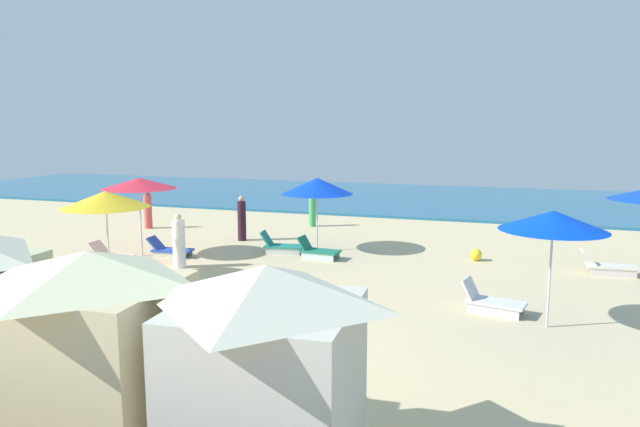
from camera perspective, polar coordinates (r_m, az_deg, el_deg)
ground_plane at (r=12.05m, az=-10.84°, el=-12.23°), size 60.00×60.00×0.00m
ocean at (r=33.55m, az=8.45°, el=1.50°), size 60.00×13.97×0.12m
cabana_1 at (r=8.43m, az=-21.44°, el=-12.11°), size 2.51×2.31×2.68m
cabana_2 at (r=7.25m, az=-5.20°, el=-15.04°), size 2.40×2.31×2.67m
lounge_chair_0_0 at (r=18.60m, az=26.39°, el=-4.64°), size 1.54×0.66×0.70m
umbrella_1 at (r=16.63m, az=-20.29°, el=1.31°), size 2.32×2.32×2.51m
umbrella_2 at (r=19.59m, az=-17.35°, el=2.85°), size 2.38×2.38×2.57m
lounge_chair_2_0 at (r=19.58m, az=-14.57°, el=-3.44°), size 1.48×0.73×0.64m
lounge_chair_2_1 at (r=19.07m, az=-19.84°, el=-3.92°), size 1.32×0.70×0.68m
umbrella_3 at (r=19.51m, az=-0.27°, el=2.72°), size 2.41×2.41×2.49m
lounge_chair_3_0 at (r=18.65m, az=-0.24°, el=-3.67°), size 1.38×0.73×0.70m
lounge_chair_3_1 at (r=19.46m, az=-3.88°, el=-3.16°), size 1.48×0.80×0.74m
umbrella_4 at (r=12.97m, az=21.92°, el=-0.66°), size 2.21×2.21×2.51m
lounge_chair_4_0 at (r=14.03m, az=16.44°, el=-8.27°), size 1.50×0.92×0.73m
beachgoer_0 at (r=24.37m, az=-0.75°, el=0.40°), size 0.41×0.41×1.52m
beachgoer_1 at (r=24.94m, az=-16.53°, el=0.33°), size 0.37×0.37×1.62m
beachgoer_2 at (r=21.62m, az=-7.69°, el=-0.60°), size 0.44×0.44×1.66m
beachgoer_3 at (r=17.93m, az=-13.68°, el=-2.81°), size 0.53×0.53×1.64m
beach_ball_0 at (r=19.04m, az=15.04°, el=-3.92°), size 0.38×0.38×0.38m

